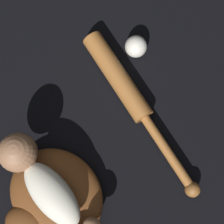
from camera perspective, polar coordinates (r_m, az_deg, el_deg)
ground_plane at (r=1.16m, az=-8.50°, el=-9.84°), size 6.00×6.00×0.00m
baseball_glove at (r=1.11m, az=-9.22°, el=-13.05°), size 0.30×0.31×0.08m
baby_figure at (r=1.03m, az=-10.67°, el=-10.38°), size 0.37×0.15×0.11m
baseball_bat at (r=1.16m, az=2.49°, el=2.93°), size 0.57×0.22×0.06m
baseball at (r=1.21m, az=3.66°, el=9.93°), size 0.07×0.07×0.07m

